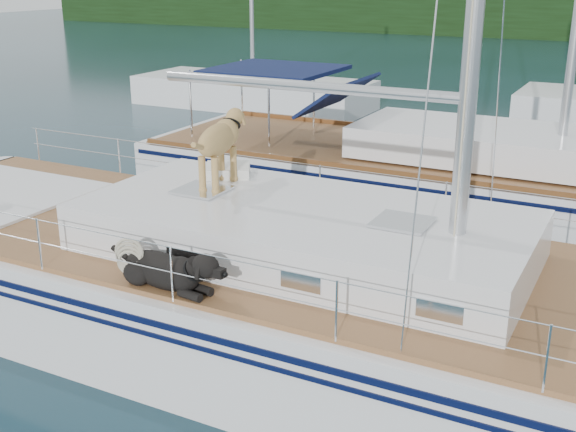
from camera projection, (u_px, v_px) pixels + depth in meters
The scene contains 4 objects.
ground at pixel (246, 332), 9.27m from camera, with size 120.00×120.00×0.00m, color black.
main_sailboat at pixel (251, 285), 9.00m from camera, with size 12.00×3.80×14.01m.
neighbor_sailboat at pixel (429, 180), 13.71m from camera, with size 11.00×3.50×13.30m.
bg_boat_west at pixel (253, 93), 24.36m from camera, with size 8.00×3.00×11.65m.
Camera 1 is at (4.29, -7.10, 4.42)m, focal length 45.00 mm.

